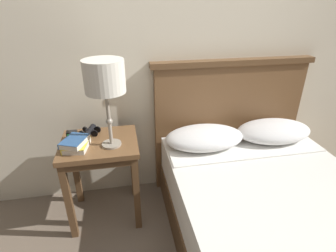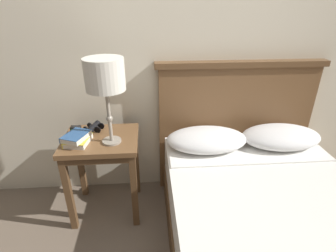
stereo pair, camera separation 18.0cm
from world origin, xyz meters
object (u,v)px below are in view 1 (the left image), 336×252
(table_lamp, at_px, (105,79))
(alarm_clock, at_px, (72,135))
(book_stacked_on_top, at_px, (74,141))
(binoculars_pair, at_px, (90,131))
(bed, at_px, (275,219))
(book_on_nightstand, at_px, (76,146))
(nightstand, at_px, (101,154))

(table_lamp, relative_size, alarm_clock, 8.19)
(book_stacked_on_top, bearing_deg, binoculars_pair, 68.17)
(bed, height_order, book_on_nightstand, bed)
(alarm_clock, bearing_deg, binoculars_pair, 24.77)
(bed, distance_m, book_stacked_on_top, 1.37)
(table_lamp, distance_m, alarm_clock, 0.53)
(nightstand, relative_size, table_lamp, 1.13)
(book_stacked_on_top, relative_size, binoculars_pair, 1.30)
(book_on_nightstand, bearing_deg, nightstand, 24.32)
(nightstand, distance_m, book_stacked_on_top, 0.23)
(book_on_nightstand, bearing_deg, table_lamp, -0.15)
(bed, relative_size, book_stacked_on_top, 8.76)
(bed, xyz_separation_m, book_stacked_on_top, (-1.21, 0.50, 0.41))
(nightstand, height_order, book_on_nightstand, book_on_nightstand)
(bed, height_order, book_stacked_on_top, bed)
(binoculars_pair, relative_size, alarm_clock, 2.36)
(table_lamp, distance_m, binoculars_pair, 0.50)
(bed, xyz_separation_m, book_on_nightstand, (-1.20, 0.51, 0.37))
(binoculars_pair, bearing_deg, table_lamp, -50.91)
(book_on_nightstand, xyz_separation_m, book_stacked_on_top, (-0.01, -0.01, 0.04))
(nightstand, distance_m, alarm_clock, 0.24)
(binoculars_pair, bearing_deg, book_on_nightstand, -111.06)
(bed, xyz_separation_m, binoculars_pair, (-1.13, 0.70, 0.38))
(bed, relative_size, table_lamp, 3.28)
(book_on_nightstand, height_order, alarm_clock, alarm_clock)
(binoculars_pair, bearing_deg, book_stacked_on_top, -111.83)
(binoculars_pair, distance_m, alarm_clock, 0.13)
(alarm_clock, bearing_deg, table_lamp, -26.94)
(table_lamp, bearing_deg, nightstand, 143.94)
(alarm_clock, bearing_deg, book_stacked_on_top, -75.84)
(alarm_clock, bearing_deg, bed, -27.35)
(table_lamp, height_order, alarm_clock, table_lamp)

